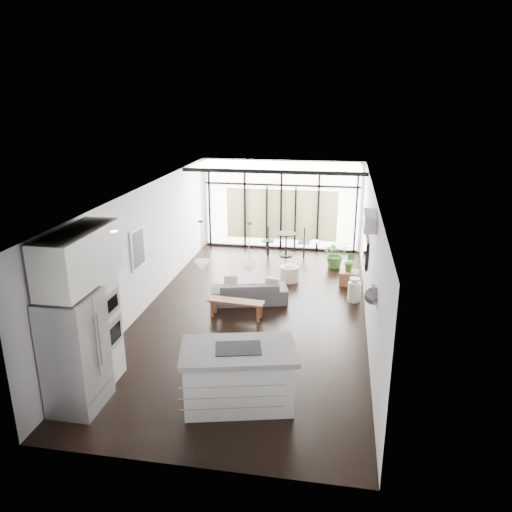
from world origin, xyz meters
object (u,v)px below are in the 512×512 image
(sofa, at_px, (249,288))
(tv, at_px, (366,250))
(console_bench, at_px, (236,309))
(milk_can, at_px, (354,290))
(island, at_px, (239,376))
(pouf, at_px, (290,274))
(fridge, at_px, (76,352))

(sofa, relative_size, tv, 1.64)
(console_bench, distance_m, tv, 3.28)
(sofa, bearing_deg, console_bench, 67.54)
(console_bench, xyz_separation_m, milk_can, (2.59, 1.36, 0.10))
(island, xyz_separation_m, pouf, (0.22, 5.58, -0.29))
(island, bearing_deg, pouf, 74.30)
(island, relative_size, pouf, 3.61)
(console_bench, height_order, pouf, console_bench)
(island, xyz_separation_m, sofa, (-0.58, 4.03, -0.14))
(island, distance_m, pouf, 5.59)
(console_bench, bearing_deg, sofa, 87.70)
(tv, bearing_deg, island, -115.05)
(pouf, bearing_deg, milk_can, -33.09)
(pouf, distance_m, milk_can, 1.99)
(sofa, distance_m, pouf, 1.75)
(pouf, relative_size, tv, 0.45)
(island, distance_m, milk_can, 4.88)
(fridge, relative_size, console_bench, 1.51)
(milk_can, bearing_deg, island, -112.67)
(fridge, relative_size, milk_can, 3.18)
(island, xyz_separation_m, tv, (2.09, 4.47, 0.81))
(fridge, bearing_deg, console_bench, 63.99)
(fridge, bearing_deg, tv, 47.33)
(fridge, bearing_deg, pouf, 66.06)
(sofa, distance_m, tv, 2.87)
(sofa, distance_m, milk_can, 2.51)
(console_bench, relative_size, tv, 1.14)
(island, relative_size, tv, 1.64)
(pouf, relative_size, milk_can, 0.84)
(island, distance_m, sofa, 4.07)
(island, relative_size, sofa, 1.00)
(island, height_order, console_bench, island)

